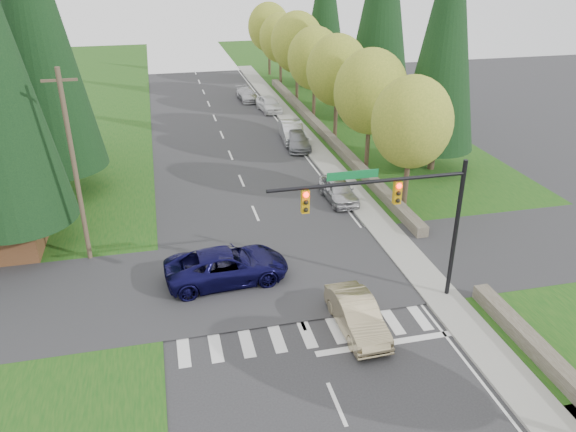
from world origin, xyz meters
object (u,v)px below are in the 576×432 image
object	(u,v)px
sedan_champagne	(357,315)
parked_car_d	(269,104)
parked_car_a	(338,190)
parked_car_e	(247,95)
parked_car_c	(292,131)
suv_navy	(227,266)
parked_car_b	(297,140)

from	to	relation	value
sedan_champagne	parked_car_d	world-z (taller)	parked_car_d
parked_car_a	parked_car_d	size ratio (longest dim) A/B	0.97
sedan_champagne	parked_car_e	xyz separation A→B (m)	(2.04, 40.52, -0.10)
parked_car_a	parked_car_c	world-z (taller)	parked_car_c
suv_navy	parked_car_c	bearing A→B (deg)	-25.74
suv_navy	parked_car_d	bearing A→B (deg)	-19.19
parked_car_a	parked_car_e	world-z (taller)	parked_car_a
parked_car_e	parked_car_a	bearing A→B (deg)	-91.65
parked_car_c	parked_car_e	world-z (taller)	parked_car_c
sedan_champagne	suv_navy	bearing A→B (deg)	131.75
suv_navy	parked_car_d	world-z (taller)	suv_navy
parked_car_d	sedan_champagne	bearing A→B (deg)	-101.62
parked_car_a	parked_car_c	bearing A→B (deg)	88.30
sedan_champagne	suv_navy	xyz separation A→B (m)	(-4.87, 5.19, 0.10)
parked_car_e	sedan_champagne	bearing A→B (deg)	-97.47
parked_car_e	suv_navy	bearing A→B (deg)	-105.66
parked_car_c	parked_car_e	bearing A→B (deg)	99.68
parked_car_a	parked_car_e	bearing A→B (deg)	91.24
sedan_champagne	parked_car_e	world-z (taller)	sedan_champagne
suv_navy	parked_car_c	size ratio (longest dim) A/B	1.22
parked_car_d	parked_car_b	bearing A→B (deg)	-96.12
parked_car_c	suv_navy	bearing A→B (deg)	-107.60
suv_navy	parked_car_c	xyz separation A→B (m)	(8.31, 20.81, -0.02)
sedan_champagne	parked_car_c	xyz separation A→B (m)	(3.44, 26.00, 0.08)
parked_car_a	parked_car_b	bearing A→B (deg)	88.30
sedan_champagne	parked_car_c	world-z (taller)	parked_car_c
parked_car_b	parked_car_e	distance (m)	16.51
sedan_champagne	parked_car_d	bearing A→B (deg)	83.09
sedan_champagne	parked_car_a	bearing A→B (deg)	74.00
parked_car_c	parked_car_b	bearing A→B (deg)	-85.82
sedan_champagne	parked_car_a	world-z (taller)	sedan_champagne
parked_car_d	parked_car_e	xyz separation A→B (m)	(-1.40, 4.78, -0.11)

